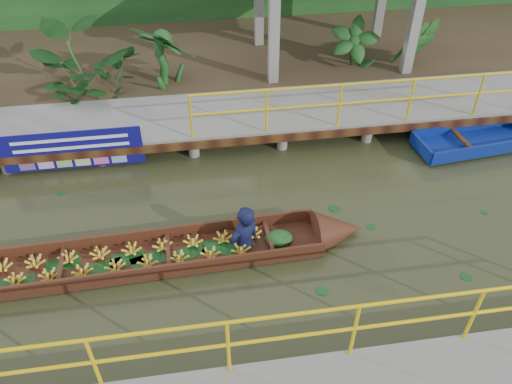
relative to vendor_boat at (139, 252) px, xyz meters
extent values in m
plane|color=#303319|center=(2.09, 0.40, -0.27)|extent=(80.00, 80.00, 0.00)
cube|color=#2E2417|center=(2.09, 7.90, -0.04)|extent=(30.00, 8.00, 0.45)
cube|color=gray|center=(2.09, 3.90, 0.23)|extent=(16.00, 2.00, 0.15)
cube|color=black|center=(2.09, 2.90, 0.15)|extent=(16.00, 0.12, 0.18)
cylinder|color=yellow|center=(4.84, 2.95, 1.31)|extent=(7.50, 0.05, 0.05)
cylinder|color=yellow|center=(4.84, 2.95, 0.86)|extent=(7.50, 0.05, 0.05)
cylinder|color=yellow|center=(4.84, 2.95, 0.81)|extent=(0.05, 0.05, 1.00)
cylinder|color=gray|center=(-1.91, 3.10, -0.05)|extent=(0.24, 0.24, 0.55)
cylinder|color=gray|center=(-1.91, 4.70, -0.05)|extent=(0.24, 0.24, 0.55)
cylinder|color=gray|center=(0.09, 3.10, -0.05)|extent=(0.24, 0.24, 0.55)
cylinder|color=gray|center=(0.09, 4.70, -0.05)|extent=(0.24, 0.24, 0.55)
cylinder|color=gray|center=(2.09, 3.10, -0.05)|extent=(0.24, 0.24, 0.55)
cylinder|color=gray|center=(2.09, 4.70, -0.05)|extent=(0.24, 0.24, 0.55)
cylinder|color=gray|center=(4.09, 3.10, -0.05)|extent=(0.24, 0.24, 0.55)
cylinder|color=gray|center=(4.09, 4.70, -0.05)|extent=(0.24, 0.24, 0.55)
cylinder|color=gray|center=(6.09, 3.10, -0.05)|extent=(0.24, 0.24, 0.55)
cylinder|color=gray|center=(6.09, 4.70, -0.05)|extent=(0.24, 0.24, 0.55)
cylinder|color=gray|center=(8.09, 3.10, -0.05)|extent=(0.24, 0.24, 0.55)
cylinder|color=gray|center=(8.09, 4.70, -0.05)|extent=(0.24, 0.24, 0.55)
cylinder|color=gray|center=(2.09, 3.10, -0.05)|extent=(0.24, 0.24, 0.55)
cylinder|color=yellow|center=(3.09, -2.65, 1.38)|extent=(10.00, 0.05, 0.05)
cylinder|color=yellow|center=(3.09, -2.65, 0.93)|extent=(10.00, 0.05, 0.05)
cylinder|color=yellow|center=(3.09, -2.65, 0.88)|extent=(0.05, 0.05, 1.00)
cube|color=gray|center=(3.29, 5.50, 1.33)|extent=(0.25, 0.25, 2.80)
cube|color=gray|center=(6.89, 5.50, 1.33)|extent=(0.25, 0.25, 2.80)
cube|color=gray|center=(3.29, 7.90, 1.33)|extent=(0.25, 0.25, 2.80)
cube|color=#3C1C10|center=(-0.41, -0.02, -0.21)|extent=(7.20, 1.16, 0.05)
cube|color=#3C1C10|center=(-0.42, 0.43, -0.09)|extent=(7.17, 0.32, 0.30)
cube|color=#3C1C10|center=(-0.39, -0.46, -0.09)|extent=(7.17, 0.32, 0.30)
cone|color=#3C1C10|center=(3.58, 0.13, -0.14)|extent=(0.93, 0.89, 0.86)
ellipsoid|color=#133D18|center=(2.46, 0.09, -0.12)|extent=(0.52, 0.41, 0.23)
imported|color=#0E1235|center=(1.83, 0.07, 0.69)|extent=(0.76, 0.68, 1.76)
cube|color=navy|center=(7.60, 2.49, -0.16)|extent=(3.14, 1.23, 0.10)
cube|color=navy|center=(7.55, 2.94, -0.04)|extent=(3.05, 0.38, 0.31)
cube|color=navy|center=(7.65, 2.03, -0.04)|extent=(3.05, 0.38, 0.31)
cube|color=navy|center=(6.08, 2.33, -0.04)|extent=(0.16, 0.92, 0.31)
cube|color=black|center=(7.09, 2.43, 0.00)|extent=(0.20, 0.92, 0.05)
cube|color=#0F0C67|center=(-1.41, 2.88, 0.28)|extent=(2.89, 0.03, 0.90)
cube|color=white|center=(-1.41, 2.86, 0.55)|extent=(2.35, 0.01, 0.07)
cube|color=white|center=(-1.41, 2.86, 0.35)|extent=(2.35, 0.01, 0.07)
imported|color=#133D18|center=(-1.41, 5.70, 0.98)|extent=(1.28, 1.28, 1.59)
imported|color=#133D18|center=(0.59, 5.70, 0.98)|extent=(1.28, 1.28, 1.59)
imported|color=#133D18|center=(5.59, 5.70, 0.98)|extent=(1.28, 1.28, 1.59)
imported|color=#133D18|center=(7.09, 5.70, 0.98)|extent=(1.28, 1.28, 1.59)
camera|label=1|loc=(1.12, -6.14, 6.24)|focal=35.00mm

